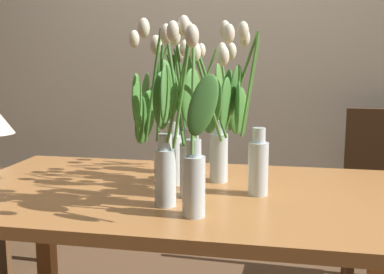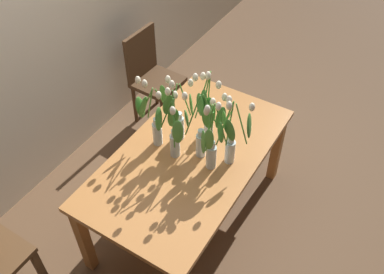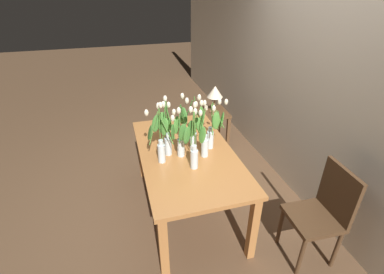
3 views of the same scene
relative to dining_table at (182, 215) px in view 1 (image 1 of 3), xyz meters
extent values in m
cube|color=beige|center=(0.00, 1.35, 0.70)|extent=(9.00, 0.10, 2.70)
cube|color=#B7753D|center=(0.00, 0.00, 0.07)|extent=(1.60, 0.90, 0.04)
cube|color=#B7753D|center=(-0.74, 0.39, -0.30)|extent=(0.07, 0.07, 0.70)
cube|color=#B7753D|center=(0.74, 0.39, -0.30)|extent=(0.07, 0.07, 0.70)
cylinder|color=silver|center=(-0.01, -0.18, 0.18)|extent=(0.07, 0.07, 0.18)
cylinder|color=silver|center=(-0.01, -0.18, 0.30)|extent=(0.04, 0.04, 0.05)
cylinder|color=silver|center=(-0.01, -0.18, 0.15)|extent=(0.06, 0.06, 0.11)
cylinder|color=#478433|center=(-0.05, -0.18, 0.47)|extent=(0.06, 0.01, 0.35)
ellipsoid|color=#F2E5C6|center=(-0.08, -0.17, 0.64)|extent=(0.04, 0.04, 0.06)
ellipsoid|color=#4C8E38|center=(-0.09, -0.20, 0.42)|extent=(0.03, 0.08, 0.17)
cylinder|color=#478433|center=(0.03, -0.15, 0.43)|extent=(0.08, 0.05, 0.27)
ellipsoid|color=#F2E5C6|center=(0.07, -0.13, 0.57)|extent=(0.04, 0.04, 0.06)
ellipsoid|color=#4C8E38|center=(0.05, -0.11, 0.43)|extent=(0.07, 0.09, 0.18)
cylinder|color=#478433|center=(-0.03, -0.16, 0.44)|extent=(0.03, 0.03, 0.30)
ellipsoid|color=#F2E5C6|center=(-0.05, -0.15, 0.59)|extent=(0.04, 0.04, 0.06)
ellipsoid|color=#4C8E38|center=(-0.08, -0.16, 0.37)|extent=(0.09, 0.08, 0.18)
cylinder|color=#478433|center=(0.03, -0.21, 0.47)|extent=(0.07, 0.06, 0.34)
ellipsoid|color=#F2E5C6|center=(0.06, -0.24, 0.64)|extent=(0.04, 0.04, 0.06)
ellipsoid|color=#4C8E38|center=(0.08, -0.22, 0.44)|extent=(0.07, 0.10, 0.18)
cylinder|color=silver|center=(-0.05, 0.08, 0.18)|extent=(0.07, 0.07, 0.18)
cylinder|color=silver|center=(-0.05, 0.08, 0.30)|extent=(0.04, 0.04, 0.05)
cylinder|color=silver|center=(-0.05, 0.08, 0.15)|extent=(0.06, 0.06, 0.11)
cylinder|color=#3D752D|center=(-0.05, 0.14, 0.43)|extent=(0.01, 0.10, 0.26)
ellipsoid|color=#F2E5C6|center=(-0.05, 0.19, 0.57)|extent=(0.04, 0.04, 0.06)
ellipsoid|color=#4C8E38|center=(-0.08, 0.18, 0.40)|extent=(0.11, 0.05, 0.18)
cylinder|color=#3D752D|center=(-0.11, 0.04, 0.45)|extent=(0.11, 0.08, 0.30)
ellipsoid|color=#F2E5C6|center=(-0.17, 0.01, 0.61)|extent=(0.04, 0.04, 0.06)
ellipsoid|color=#4C8E38|center=(-0.13, 0.00, 0.42)|extent=(0.08, 0.08, 0.17)
cylinder|color=#3D752D|center=(-0.02, 0.10, 0.47)|extent=(0.05, 0.04, 0.36)
ellipsoid|color=#F2E5C6|center=(0.00, 0.12, 0.65)|extent=(0.04, 0.04, 0.06)
ellipsoid|color=#4C8E38|center=(-0.01, 0.15, 0.48)|extent=(0.07, 0.09, 0.18)
cylinder|color=#3D752D|center=(-0.02, 0.09, 0.44)|extent=(0.04, 0.02, 0.29)
ellipsoid|color=#F2E5C6|center=(-0.01, 0.09, 0.58)|extent=(0.04, 0.04, 0.06)
ellipsoid|color=#4C8E38|center=(0.01, 0.13, 0.37)|extent=(0.05, 0.10, 0.18)
cylinder|color=silver|center=(0.11, 0.15, 0.18)|extent=(0.07, 0.07, 0.18)
cylinder|color=silver|center=(0.11, 0.15, 0.30)|extent=(0.04, 0.04, 0.05)
cylinder|color=silver|center=(0.11, 0.15, 0.15)|extent=(0.06, 0.06, 0.11)
cylinder|color=#56933D|center=(0.05, 0.15, 0.44)|extent=(0.11, 0.01, 0.28)
ellipsoid|color=#F2E5C6|center=(-0.01, 0.15, 0.59)|extent=(0.04, 0.04, 0.06)
ellipsoid|color=#4C8E38|center=(0.00, 0.12, 0.38)|extent=(0.03, 0.12, 0.18)
cylinder|color=#56933D|center=(0.14, 0.11, 0.43)|extent=(0.05, 0.06, 0.28)
ellipsoid|color=#F2E5C6|center=(0.16, 0.08, 0.57)|extent=(0.04, 0.04, 0.06)
ellipsoid|color=#4C8E38|center=(0.18, 0.10, 0.37)|extent=(0.08, 0.08, 0.18)
cylinder|color=silver|center=(-0.02, 0.25, 0.18)|extent=(0.07, 0.07, 0.18)
cylinder|color=silver|center=(-0.02, 0.25, 0.30)|extent=(0.04, 0.04, 0.05)
cylinder|color=silver|center=(-0.02, 0.25, 0.15)|extent=(0.06, 0.06, 0.11)
cylinder|color=#56933D|center=(-0.01, 0.29, 0.44)|extent=(0.02, 0.07, 0.28)
ellipsoid|color=#F2E5C6|center=(-0.01, 0.32, 0.58)|extent=(0.04, 0.04, 0.06)
ellipsoid|color=#4C8E38|center=(-0.04, 0.33, 0.40)|extent=(0.10, 0.06, 0.18)
cylinder|color=#56933D|center=(0.05, 0.23, 0.43)|extent=(0.12, 0.03, 0.27)
ellipsoid|color=#F2E5C6|center=(0.11, 0.22, 0.58)|extent=(0.04, 0.04, 0.06)
ellipsoid|color=#4C8E38|center=(0.09, 0.26, 0.44)|extent=(0.04, 0.08, 0.17)
cylinder|color=#56933D|center=(-0.01, 0.32, 0.43)|extent=(0.03, 0.13, 0.26)
ellipsoid|color=#F2E5C6|center=(0.00, 0.38, 0.58)|extent=(0.04, 0.04, 0.06)
ellipsoid|color=#4C8E38|center=(-0.03, 0.36, 0.38)|extent=(0.08, 0.06, 0.17)
cylinder|color=silver|center=(0.09, -0.26, 0.18)|extent=(0.07, 0.07, 0.18)
cylinder|color=silver|center=(0.09, -0.26, 0.30)|extent=(0.04, 0.04, 0.05)
cylinder|color=silver|center=(0.09, -0.26, 0.15)|extent=(0.06, 0.06, 0.11)
cylinder|color=#56933D|center=(0.10, -0.32, 0.45)|extent=(0.02, 0.10, 0.31)
ellipsoid|color=#F2E5C6|center=(0.11, -0.37, 0.61)|extent=(0.04, 0.04, 0.06)
ellipsoid|color=#427F33|center=(0.14, -0.36, 0.43)|extent=(0.11, 0.06, 0.18)
cylinder|color=#56933D|center=(0.06, -0.26, 0.46)|extent=(0.06, 0.01, 0.33)
ellipsoid|color=#F2E5C6|center=(0.03, -0.26, 0.63)|extent=(0.04, 0.04, 0.06)
ellipsoid|color=#427F33|center=(0.02, -0.28, 0.45)|extent=(0.03, 0.11, 0.18)
cylinder|color=#56933D|center=(0.13, -0.21, 0.42)|extent=(0.07, 0.10, 0.25)
ellipsoid|color=#F2E5C6|center=(0.16, -0.16, 0.56)|extent=(0.04, 0.04, 0.06)
ellipsoid|color=#427F33|center=(0.13, -0.16, 0.41)|extent=(0.10, 0.07, 0.18)
cylinder|color=#56933D|center=(0.04, -0.23, 0.46)|extent=(0.09, 0.06, 0.32)
ellipsoid|color=#F2E5C6|center=(0.00, -0.20, 0.62)|extent=(0.04, 0.04, 0.06)
ellipsoid|color=#427F33|center=(-0.01, -0.23, 0.43)|extent=(0.06, 0.08, 0.17)
cylinder|color=silver|center=(0.04, -0.07, 0.18)|extent=(0.07, 0.07, 0.18)
cylinder|color=silver|center=(0.04, -0.07, 0.30)|extent=(0.04, 0.04, 0.05)
cylinder|color=silver|center=(0.04, -0.07, 0.15)|extent=(0.06, 0.06, 0.11)
cylinder|color=#3D752D|center=(0.11, -0.09, 0.46)|extent=(0.12, 0.05, 0.31)
ellipsoid|color=#F2E5C6|center=(0.17, -0.11, 0.62)|extent=(0.04, 0.04, 0.06)
ellipsoid|color=#427F33|center=(0.16, -0.08, 0.41)|extent=(0.05, 0.09, 0.18)
cylinder|color=#3D752D|center=(0.01, -0.02, 0.46)|extent=(0.07, 0.08, 0.32)
ellipsoid|color=#F2E5C6|center=(-0.02, 0.01, 0.62)|extent=(0.04, 0.04, 0.06)
ellipsoid|color=#427F33|center=(-0.04, -0.01, 0.46)|extent=(0.11, 0.07, 0.18)
cylinder|color=silver|center=(0.26, 0.00, 0.18)|extent=(0.07, 0.07, 0.18)
cylinder|color=silver|center=(0.26, 0.00, 0.30)|extent=(0.04, 0.04, 0.05)
cylinder|color=silver|center=(0.26, 0.00, 0.15)|extent=(0.06, 0.06, 0.11)
cylinder|color=#56933D|center=(0.23, 0.01, 0.45)|extent=(0.06, 0.03, 0.32)
ellipsoid|color=#F2E5C6|center=(0.21, 0.02, 0.62)|extent=(0.04, 0.04, 0.06)
ellipsoid|color=#427F33|center=(0.18, 0.00, 0.44)|extent=(0.07, 0.07, 0.17)
cylinder|color=#56933D|center=(0.20, 0.02, 0.47)|extent=(0.12, 0.05, 0.34)
ellipsoid|color=#F2E5C6|center=(0.14, 0.04, 0.64)|extent=(0.04, 0.04, 0.06)
ellipsoid|color=#427F33|center=(0.15, 0.01, 0.43)|extent=(0.06, 0.10, 0.18)
cylinder|color=#56933D|center=(0.23, -0.01, 0.46)|extent=(0.06, 0.02, 0.34)
ellipsoid|color=#F2E5C6|center=(0.21, -0.01, 0.64)|extent=(0.04, 0.04, 0.06)
ellipsoid|color=#427F33|center=(0.20, -0.05, 0.39)|extent=(0.04, 0.10, 0.18)
cylinder|color=#4C331E|center=(0.68, 0.72, -0.43)|extent=(0.04, 0.04, 0.43)
cylinder|color=#4C331E|center=(0.69, 1.06, -0.43)|extent=(0.04, 0.04, 0.43)
cube|color=#4C331E|center=(0.86, 1.06, 0.05)|extent=(0.40, 0.05, 0.46)
cube|color=brown|center=(-1.04, 0.51, -0.39)|extent=(0.04, 0.04, 0.51)
cube|color=brown|center=(-1.04, 0.89, -0.39)|extent=(0.04, 0.04, 0.51)
camera|label=1|loc=(0.35, -1.61, 0.56)|focal=45.62mm
camera|label=2|loc=(-1.66, -1.04, 2.21)|focal=39.20mm
camera|label=3|loc=(2.23, -0.58, 1.57)|focal=26.08mm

